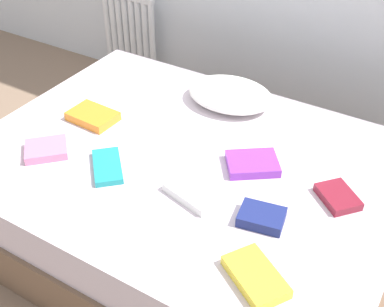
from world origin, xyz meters
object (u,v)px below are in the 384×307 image
(textbook_purple, at_px, (252,164))
(radiator, at_px, (129,30))
(textbook_pink, at_px, (46,149))
(bed, at_px, (187,196))
(textbook_teal, at_px, (107,166))
(pillow, at_px, (230,94))
(textbook_white, at_px, (195,191))
(textbook_orange, at_px, (93,116))
(textbook_navy, at_px, (262,217))
(textbook_maroon, at_px, (338,197))
(textbook_yellow, at_px, (256,277))

(textbook_purple, bearing_deg, radiator, 108.00)
(textbook_pink, bearing_deg, bed, -15.77)
(radiator, xyz_separation_m, textbook_purple, (1.55, -1.12, 0.12))
(radiator, distance_m, textbook_teal, 1.78)
(radiator, height_order, pillow, radiator)
(bed, bearing_deg, textbook_pink, -150.59)
(textbook_white, height_order, textbook_purple, textbook_purple)
(textbook_orange, xyz_separation_m, textbook_purple, (0.87, 0.07, -0.00))
(textbook_white, bearing_deg, bed, 143.36)
(textbook_navy, bearing_deg, textbook_pink, 175.14)
(textbook_orange, relative_size, textbook_pink, 1.26)
(textbook_pink, bearing_deg, radiator, 68.77)
(textbook_pink, xyz_separation_m, textbook_purple, (0.87, 0.40, 0.00))
(textbook_maroon, bearing_deg, textbook_white, -111.24)
(textbook_orange, relative_size, textbook_purple, 1.05)
(textbook_yellow, height_order, textbook_maroon, textbook_yellow)
(radiator, bearing_deg, textbook_maroon, -30.24)
(radiator, distance_m, textbook_pink, 1.67)
(pillow, height_order, textbook_teal, pillow)
(textbook_white, height_order, textbook_maroon, textbook_white)
(textbook_yellow, relative_size, textbook_maroon, 1.36)
(textbook_white, xyz_separation_m, textbook_teal, (-0.42, -0.06, -0.00))
(textbook_white, distance_m, textbook_purple, 0.32)
(pillow, height_order, textbook_orange, pillow)
(bed, height_order, textbook_teal, textbook_teal)
(textbook_pink, xyz_separation_m, textbook_maroon, (1.27, 0.39, -0.00))
(textbook_navy, distance_m, textbook_orange, 1.07)
(textbook_navy, distance_m, textbook_white, 0.31)
(radiator, relative_size, textbook_purple, 2.43)
(textbook_purple, xyz_separation_m, textbook_maroon, (0.40, -0.01, -0.00))
(textbook_white, distance_m, textbook_maroon, 0.59)
(textbook_pink, xyz_separation_m, textbook_teal, (0.32, 0.05, -0.01))
(pillow, xyz_separation_m, textbook_purple, (0.35, -0.44, -0.03))
(textbook_navy, xyz_separation_m, textbook_yellow, (0.11, -0.28, -0.00))
(textbook_white, bearing_deg, textbook_maroon, 41.95)
(textbook_maroon, bearing_deg, textbook_purple, -141.12)
(textbook_pink, bearing_deg, textbook_maroon, -28.12)
(radiator, bearing_deg, textbook_navy, -39.26)
(bed, distance_m, textbook_teal, 0.45)
(textbook_navy, relative_size, textbook_white, 0.75)
(bed, distance_m, textbook_navy, 0.59)
(bed, relative_size, textbook_navy, 11.32)
(textbook_purple, distance_m, textbook_teal, 0.65)
(pillow, height_order, textbook_purple, pillow)
(textbook_orange, bearing_deg, textbook_maroon, 5.25)
(radiator, height_order, textbook_orange, radiator)
(bed, height_order, textbook_white, textbook_white)
(textbook_navy, height_order, textbook_pink, textbook_navy)
(pillow, distance_m, textbook_orange, 0.73)
(textbook_pink, relative_size, textbook_teal, 0.78)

